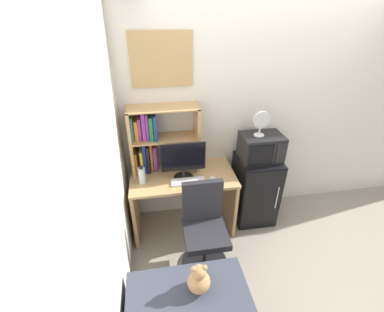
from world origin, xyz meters
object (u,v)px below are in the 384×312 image
(microwave, at_px, (261,147))
(desk_fan, at_px, (261,122))
(wall_corkboard, at_px, (161,60))
(computer_mouse, at_px, (213,179))
(water_bottle, at_px, (142,175))
(teddy_bear, at_px, (199,280))
(mini_fridge, at_px, (255,189))
(desk_chair, at_px, (204,232))
(monitor, at_px, (183,160))
(hutch_bookshelf, at_px, (154,139))
(keyboard, at_px, (188,181))

(microwave, relative_size, desk_fan, 1.64)
(microwave, relative_size, wall_corkboard, 0.75)
(microwave, bearing_deg, computer_mouse, -162.34)
(desk_fan, bearing_deg, water_bottle, -175.43)
(water_bottle, xyz_separation_m, teddy_bear, (0.40, -1.09, -0.25))
(mini_fridge, relative_size, desk_chair, 0.91)
(mini_fridge, bearing_deg, monitor, -173.95)
(wall_corkboard, bearing_deg, hutch_bookshelf, -138.92)
(computer_mouse, bearing_deg, wall_corkboard, 135.45)
(hutch_bookshelf, height_order, mini_fridge, hutch_bookshelf)
(desk_fan, xyz_separation_m, desk_chair, (-0.71, -0.57, -0.91))
(hutch_bookshelf, distance_m, desk_chair, 1.10)
(monitor, distance_m, desk_fan, 0.91)
(water_bottle, xyz_separation_m, desk_fan, (1.28, 0.10, 0.47))
(computer_mouse, relative_size, microwave, 0.21)
(monitor, xyz_separation_m, desk_fan, (0.84, 0.09, 0.33))
(desk_fan, distance_m, teddy_bear, 1.65)
(microwave, distance_m, desk_chair, 1.12)
(microwave, height_order, desk_fan, desk_fan)
(hutch_bookshelf, distance_m, mini_fridge, 1.38)
(microwave, height_order, teddy_bear, microwave)
(hutch_bookshelf, relative_size, desk_chair, 0.78)
(microwave, bearing_deg, wall_corkboard, 165.90)
(water_bottle, xyz_separation_m, desk_chair, (0.58, -0.47, -0.44))
(monitor, relative_size, keyboard, 1.30)
(mini_fridge, distance_m, teddy_bear, 1.52)
(water_bottle, relative_size, desk_fan, 0.72)
(hutch_bookshelf, relative_size, desk_fan, 2.64)
(desk_chair, bearing_deg, wall_corkboard, 109.10)
(microwave, xyz_separation_m, desk_chair, (-0.75, -0.57, -0.60))
(desk_chair, relative_size, teddy_bear, 3.53)
(desk_chair, bearing_deg, keyboard, 104.58)
(teddy_bear, bearing_deg, keyboard, 85.90)
(keyboard, bearing_deg, water_bottle, 171.06)
(water_bottle, relative_size, desk_chair, 0.21)
(mini_fridge, height_order, desk_chair, desk_chair)
(water_bottle, relative_size, teddy_bear, 0.75)
(hutch_bookshelf, relative_size, mini_fridge, 0.86)
(water_bottle, xyz_separation_m, mini_fridge, (1.33, 0.11, -0.43))
(hutch_bookshelf, relative_size, wall_corkboard, 1.21)
(hutch_bookshelf, distance_m, keyboard, 0.59)
(keyboard, relative_size, teddy_bear, 1.35)
(keyboard, bearing_deg, monitor, 113.25)
(desk_fan, bearing_deg, keyboard, -167.63)
(microwave, bearing_deg, monitor, -173.76)
(monitor, distance_m, microwave, 0.89)
(wall_corkboard, bearing_deg, desk_fan, -15.02)
(water_bottle, relative_size, wall_corkboard, 0.33)
(computer_mouse, height_order, wall_corkboard, wall_corkboard)
(monitor, relative_size, desk_chair, 0.50)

